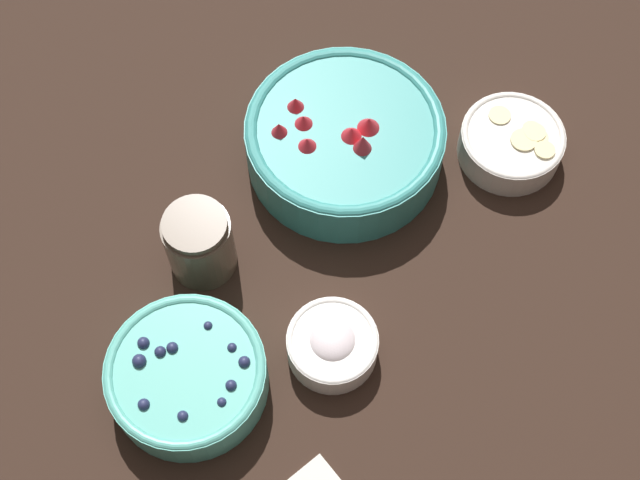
# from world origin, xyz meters

# --- Properties ---
(ground_plane) EXTENTS (4.00, 4.00, 0.00)m
(ground_plane) POSITION_xyz_m (0.00, 0.00, 0.00)
(ground_plane) COLOR black
(bowl_strawberries) EXTENTS (0.25, 0.25, 0.09)m
(bowl_strawberries) POSITION_xyz_m (0.11, 0.03, 0.04)
(bowl_strawberries) COLOR teal
(bowl_strawberries) RESTS_ON ground_plane
(bowl_blueberries) EXTENTS (0.18, 0.18, 0.06)m
(bowl_blueberries) POSITION_xyz_m (-0.24, 0.05, 0.03)
(bowl_blueberries) COLOR #56B7A8
(bowl_blueberries) RESTS_ON ground_plane
(bowl_bananas) EXTENTS (0.13, 0.13, 0.05)m
(bowl_bananas) POSITION_xyz_m (0.22, -0.16, 0.03)
(bowl_bananas) COLOR silver
(bowl_bananas) RESTS_ON ground_plane
(bowl_cream) EXTENTS (0.10, 0.10, 0.05)m
(bowl_cream) POSITION_xyz_m (-0.13, -0.07, 0.03)
(bowl_cream) COLOR white
(bowl_cream) RESTS_ON ground_plane
(jar_chocolate) EXTENTS (0.08, 0.08, 0.10)m
(jar_chocolate) POSITION_xyz_m (-0.09, 0.12, 0.05)
(jar_chocolate) COLOR brown
(jar_chocolate) RESTS_ON ground_plane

